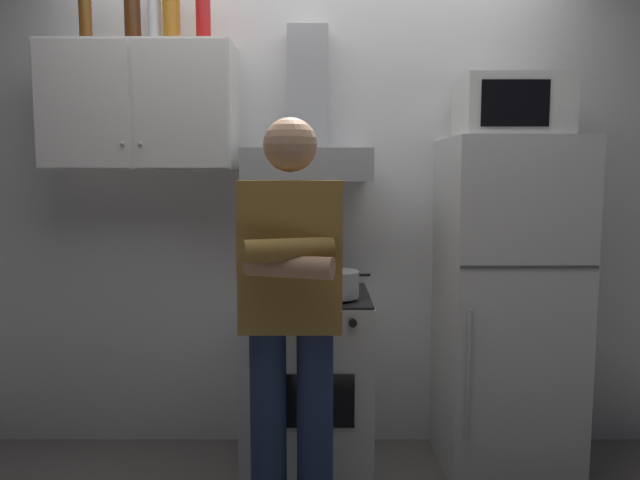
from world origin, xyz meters
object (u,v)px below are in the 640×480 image
at_px(cooking_pot, 338,284).
at_px(bottle_beer_brown, 88,15).
at_px(bottle_vodka_clear, 157,12).
at_px(bottle_liquor_amber, 174,10).
at_px(range_hood, 310,140).
at_px(refrigerator, 508,307).
at_px(bottle_soda_red, 206,17).
at_px(stove_oven, 310,381).
at_px(person_standing, 293,316).
at_px(upper_cabinet, 144,108).
at_px(bottle_rum_dark, 135,12).
at_px(microwave, 514,108).

xyz_separation_m(cooking_pot, bottle_beer_brown, (-1.17, 0.22, 1.24)).
bearing_deg(bottle_vodka_clear, bottle_liquor_amber, -19.24).
relative_size(bottle_beer_brown, bottle_vodka_clear, 0.82).
bearing_deg(range_hood, cooking_pot, -62.12).
distance_m(range_hood, bottle_beer_brown, 1.19).
height_order(refrigerator, bottle_soda_red, bottle_soda_red).
xyz_separation_m(stove_oven, person_standing, (-0.05, -0.61, 0.47)).
xyz_separation_m(cooking_pot, bottle_soda_red, (-0.62, 0.23, 1.24)).
bearing_deg(cooking_pot, upper_cabinet, 165.27).
bearing_deg(range_hood, refrigerator, -7.55).
bearing_deg(refrigerator, person_standing, -148.77).
relative_size(person_standing, bottle_soda_red, 6.53).
relative_size(person_standing, bottle_rum_dark, 5.13).
relative_size(stove_oven, bottle_liquor_amber, 2.65).
xyz_separation_m(bottle_rum_dark, bottle_beer_brown, (-0.21, -0.04, -0.02)).
bearing_deg(bottle_soda_red, person_standing, -58.34).
xyz_separation_m(bottle_soda_red, bottle_liquor_amber, (-0.16, 0.02, 0.04)).
bearing_deg(stove_oven, upper_cabinet, 171.10).
bearing_deg(range_hood, person_standing, -93.91).
height_order(stove_oven, bottle_rum_dark, bottle_rum_dark).
xyz_separation_m(microwave, bottle_liquor_amber, (-1.60, 0.11, 0.47)).
bearing_deg(upper_cabinet, person_standing, -44.26).
distance_m(bottle_rum_dark, bottle_liquor_amber, 0.19).
bearing_deg(bottle_rum_dark, bottle_soda_red, -4.59).
xyz_separation_m(person_standing, bottle_liquor_amber, (-0.60, 0.74, 1.31)).
bearing_deg(refrigerator, bottle_soda_red, 175.60).
relative_size(stove_oven, range_hood, 1.17).
xyz_separation_m(microwave, bottle_soda_red, (-1.44, 0.09, 0.43)).
xyz_separation_m(refrigerator, bottle_rum_dark, (-1.79, 0.14, 1.40)).
bearing_deg(cooking_pot, bottle_vodka_clear, 162.00).
distance_m(bottle_soda_red, bottle_beer_brown, 0.55).
height_order(bottle_soda_red, bottle_liquor_amber, bottle_liquor_amber).
xyz_separation_m(upper_cabinet, bottle_vodka_clear, (0.06, 0.04, 0.46)).
bearing_deg(refrigerator, bottle_liquor_amber, 175.32).
distance_m(upper_cabinet, refrigerator, 2.00).
relative_size(range_hood, cooking_pot, 2.36).
relative_size(refrigerator, microwave, 3.33).
bearing_deg(refrigerator, bottle_vodka_clear, 174.53).
xyz_separation_m(stove_oven, microwave, (0.95, 0.02, 1.31)).
distance_m(upper_cabinet, bottle_soda_red, 0.52).
relative_size(bottle_soda_red, bottle_beer_brown, 0.93).
height_order(range_hood, microwave, range_hood).
height_order(cooking_pot, bottle_soda_red, bottle_soda_red).
height_order(person_standing, bottle_rum_dark, bottle_rum_dark).
bearing_deg(range_hood, bottle_soda_red, -178.27).
distance_m(microwave, bottle_rum_dark, 1.85).
relative_size(range_hood, person_standing, 0.46).
relative_size(bottle_beer_brown, bottle_liquor_amber, 0.82).
height_order(cooking_pot, bottle_vodka_clear, bottle_vodka_clear).
bearing_deg(cooking_pot, bottle_soda_red, 159.65).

